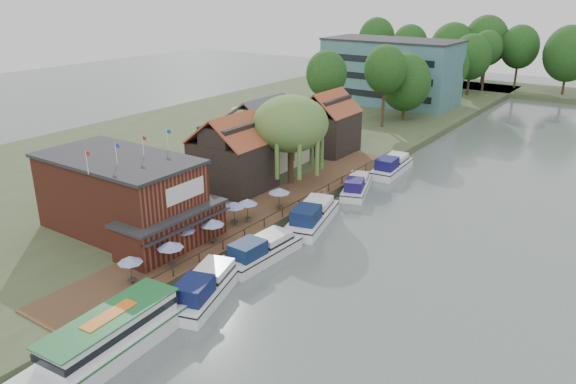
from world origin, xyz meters
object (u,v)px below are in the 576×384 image
Objects in this scene: umbrella_3 at (212,231)px; willow at (291,141)px; hotel_block at (391,71)px; cruiser_0 at (205,284)px; cottage_b at (265,131)px; umbrella_5 at (248,210)px; cruiser_4 at (392,164)px; cottage_c at (327,122)px; pub at (135,198)px; umbrella_4 at (234,213)px; umbrella_1 at (171,255)px; swan at (161,336)px; cottage_a at (233,152)px; cruiser_2 at (312,213)px; tour_boat at (104,339)px; cruiser_1 at (262,248)px; umbrella_2 at (184,238)px; cruiser_3 at (356,184)px; umbrella_6 at (279,199)px; umbrella_0 at (131,270)px.

willow is at bearing 101.66° from umbrella_3.
cruiser_0 is at bearing -75.18° from hotel_block.
umbrella_3 is (11.13, -22.59, -2.96)m from cottage_b.
cruiser_0 is (5.14, -11.67, -1.06)m from umbrella_5.
cruiser_4 is (3.69, 25.19, -1.07)m from umbrella_5.
pub is at bearing -90.00° from cottage_c.
cottage_c is 3.58× the size of umbrella_4.
umbrella_1 reaches higher than swan.
cottage_a is 0.82× the size of willow.
tour_boat is at bearing -102.89° from cruiser_2.
cottage_b reaches higher than cruiser_1.
willow reaches higher than umbrella_5.
cruiser_1 is (4.24, 1.70, -1.11)m from umbrella_3.
umbrella_4 reaches higher than swan.
hotel_block is 72.57m from umbrella_2.
pub is 17.59m from tour_boat.
cottage_c reaches higher than umbrella_1.
cruiser_3 is at bearing 82.30° from umbrella_3.
umbrella_4 is at bearing -112.83° from umbrella_5.
hotel_block is 64.73m from umbrella_5.
cottage_a and cottage_c have the same top height.
umbrella_6 reaches higher than swan.
cruiser_2 is at bearing 52.67° from umbrella_4.
cruiser_3 is (14.06, -0.93, -4.17)m from cottage_b.
tour_boat is at bearing -76.90° from hotel_block.
willow is at bearing -121.47° from cruiser_4.
umbrella_6 is (0.43, 19.04, 0.00)m from umbrella_0.
umbrella_5 is at bearing -42.25° from cottage_a.
tour_boat is (15.53, -37.91, -3.77)m from cottage_b.
umbrella_6 is (-0.19, 15.45, 0.00)m from umbrella_1.
umbrella_5 is at bearing -144.76° from cruiser_2.
umbrella_1 is at bearing -21.85° from pub.
umbrella_1 is at bearing -89.28° from umbrella_6.
umbrella_1 and umbrella_2 have the same top height.
cottage_a is 10.65m from umbrella_5.
cottage_c is at bearing 104.04° from willow.
cottage_c is (1.00, 19.00, 0.00)m from cottage_a.
cruiser_4 is (-0.62, 20.14, -0.07)m from cruiser_2.
cottage_a reaches higher than umbrella_1.
cruiser_0 is (15.72, -28.55, -4.02)m from cottage_b.
hotel_block is 2.99× the size of cottage_c.
cottage_a is at bearing -159.80° from cruiser_3.
cruiser_4 is (14.27, 8.31, -4.03)m from cottage_b.
umbrella_6 is (7.30, 12.44, -2.36)m from pub.
umbrella_1 is (7.49, -3.00, -2.36)m from pub.
cottage_a reaches higher than umbrella_6.
cottage_c reaches higher than swan.
umbrella_0 is 20.19m from cruiser_2.
cruiser_2 is 26.08m from tour_boat.
umbrella_1 is at bearing -78.18° from hotel_block.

